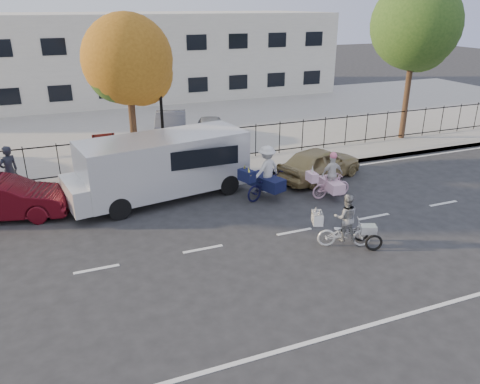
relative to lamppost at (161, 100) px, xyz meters
name	(u,v)px	position (x,y,z in m)	size (l,w,h in m)	color
ground	(203,249)	(-0.50, -6.80, -3.11)	(120.00, 120.00, 0.00)	#333334
road_markings	(203,249)	(-0.50, -6.80, -3.11)	(60.00, 9.52, 0.01)	silver
curb	(163,188)	(-0.50, -1.75, -3.04)	(60.00, 0.10, 0.15)	#A8A399
sidewalk	(157,179)	(-0.50, -0.70, -3.04)	(60.00, 2.20, 0.15)	#A8A399
parking_lot	(123,128)	(-0.50, 8.20, -3.04)	(60.00, 15.60, 0.15)	#A8A399
iron_fence	(150,152)	(-0.50, 0.40, -2.21)	(58.00, 0.06, 1.50)	black
building	(98,57)	(-0.50, 18.20, -0.11)	(34.00, 10.00, 6.00)	silver
lamppost	(161,100)	(0.00, 0.00, 0.00)	(0.36, 0.36, 4.33)	black
street_sign	(104,147)	(-2.35, 0.00, -1.70)	(0.85, 0.06, 1.80)	black
zebra_trike	(345,226)	(3.42, -8.14, -2.48)	(1.89, 1.29, 1.64)	white
unicorn_bike	(331,181)	(5.02, -4.80, -2.47)	(1.72, 1.19, 1.74)	#EDB4CD
bull_bike	(266,178)	(2.82, -3.93, -2.33)	(2.18, 1.55, 1.97)	#0F0F34
white_van	(161,165)	(-0.67, -2.50, -1.84)	(6.77, 3.15, 2.30)	silver
red_sedan	(3,198)	(-5.95, -2.30, -2.42)	(1.47, 4.20, 1.39)	#520913
gold_sedan	(319,163)	(5.65, -2.93, -2.45)	(1.56, 3.87, 1.32)	tan
pedestrian	(9,171)	(-5.78, -0.61, -2.04)	(0.67, 0.44, 1.85)	black
lot_car_c	(171,126)	(1.39, 4.49, -2.27)	(1.47, 4.23, 1.39)	#4F5057
lot_car_d	(211,130)	(3.10, 3.27, -2.34)	(1.48, 3.68, 1.25)	#929699
tree_mid	(131,64)	(-0.95, 0.56, 1.36)	(3.52, 3.49, 6.40)	#442D1D
tree_east	(417,29)	(12.75, 0.56, 2.38)	(4.28, 4.28, 7.84)	#442D1D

